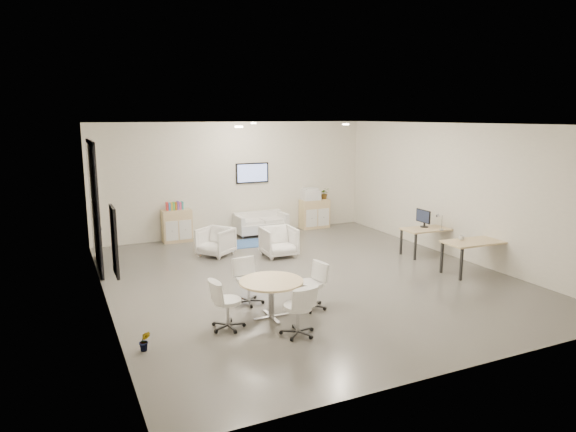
% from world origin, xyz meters
% --- Properties ---
extents(room_shell, '(9.60, 10.60, 4.80)m').
position_xyz_m(room_shell, '(0.00, 0.00, 1.60)').
color(room_shell, '#5A5752').
rests_on(room_shell, ground).
extents(glass_door, '(0.09, 1.90, 2.85)m').
position_xyz_m(glass_door, '(-3.95, 2.51, 1.50)').
color(glass_door, black).
rests_on(glass_door, room_shell).
extents(artwork, '(0.05, 0.54, 1.04)m').
position_xyz_m(artwork, '(-3.97, -1.60, 1.55)').
color(artwork, black).
rests_on(artwork, room_shell).
extents(wall_tv, '(0.98, 0.06, 0.58)m').
position_xyz_m(wall_tv, '(0.50, 4.46, 1.75)').
color(wall_tv, black).
rests_on(wall_tv, room_shell).
extents(ceiling_spots, '(3.14, 4.14, 0.03)m').
position_xyz_m(ceiling_spots, '(-0.20, 0.83, 3.18)').
color(ceiling_spots, '#FFEAC6').
rests_on(ceiling_spots, room_shell).
extents(sideboard_left, '(0.78, 0.41, 0.88)m').
position_xyz_m(sideboard_left, '(-1.77, 4.27, 0.44)').
color(sideboard_left, '#D8BF82').
rests_on(sideboard_left, room_shell).
extents(sideboard_right, '(0.88, 0.42, 0.88)m').
position_xyz_m(sideboard_right, '(2.43, 4.26, 0.44)').
color(sideboard_right, '#D8BF82').
rests_on(sideboard_right, room_shell).
extents(books, '(0.45, 0.14, 0.22)m').
position_xyz_m(books, '(-1.81, 4.27, 0.99)').
color(books, red).
rests_on(books, sideboard_left).
extents(printer, '(0.55, 0.47, 0.36)m').
position_xyz_m(printer, '(2.29, 4.27, 1.05)').
color(printer, white).
rests_on(printer, sideboard_right).
extents(loveseat, '(1.48, 0.77, 0.55)m').
position_xyz_m(loveseat, '(0.60, 4.13, 0.30)').
color(loveseat, silver).
rests_on(loveseat, room_shell).
extents(blue_rug, '(1.48, 1.04, 0.01)m').
position_xyz_m(blue_rug, '(-0.03, 3.24, 0.01)').
color(blue_rug, '#2B4984').
rests_on(blue_rug, room_shell).
extents(armchair_left, '(0.99, 1.00, 0.76)m').
position_xyz_m(armchair_left, '(-1.23, 2.47, 0.38)').
color(armchair_left, silver).
rests_on(armchair_left, room_shell).
extents(armchair_right, '(0.79, 0.74, 0.79)m').
position_xyz_m(armchair_right, '(0.14, 1.76, 0.40)').
color(armchair_right, silver).
rests_on(armchair_right, room_shell).
extents(desk_rear, '(1.31, 0.71, 0.66)m').
position_xyz_m(desk_rear, '(3.52, 0.36, 0.59)').
color(desk_rear, '#D8BF82').
rests_on(desk_rear, room_shell).
extents(desk_front, '(1.40, 0.75, 0.71)m').
position_xyz_m(desk_front, '(3.44, -1.26, 0.64)').
color(desk_front, '#D8BF82').
rests_on(desk_front, room_shell).
extents(monitor, '(0.20, 0.50, 0.44)m').
position_xyz_m(monitor, '(3.48, 0.51, 0.90)').
color(monitor, black).
rests_on(monitor, desk_rear).
extents(round_table, '(1.08, 1.08, 0.66)m').
position_xyz_m(round_table, '(-1.54, -1.75, 0.57)').
color(round_table, '#D8BF82').
rests_on(round_table, room_shell).
extents(meeting_chairs, '(2.26, 2.26, 0.82)m').
position_xyz_m(meeting_chairs, '(-1.54, -1.75, 0.41)').
color(meeting_chairs, white).
rests_on(meeting_chairs, room_shell).
extents(plant_cabinet, '(0.41, 0.43, 0.26)m').
position_xyz_m(plant_cabinet, '(2.76, 4.24, 1.01)').
color(plant_cabinet, '#3F7F3F').
rests_on(plant_cabinet, sideboard_right).
extents(plant_floor, '(0.23, 0.33, 0.13)m').
position_xyz_m(plant_floor, '(-3.70, -2.13, 0.07)').
color(plant_floor, '#3F7F3F').
rests_on(plant_floor, room_shell).
extents(cup, '(0.13, 0.11, 0.12)m').
position_xyz_m(cup, '(3.23, -1.07, 0.77)').
color(cup, white).
rests_on(cup, desk_front).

